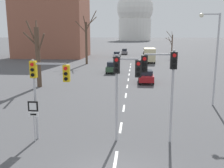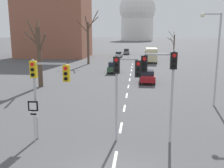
{
  "view_description": "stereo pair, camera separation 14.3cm",
  "coord_description": "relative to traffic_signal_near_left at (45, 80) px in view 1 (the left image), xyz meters",
  "views": [
    {
      "loc": [
        0.89,
        -9.46,
        6.25
      ],
      "look_at": [
        -0.49,
        5.39,
        3.23
      ],
      "focal_mm": 40.0,
      "sensor_mm": 36.0,
      "label": 1
    },
    {
      "loc": [
        1.03,
        -9.44,
        6.25
      ],
      "look_at": [
        -0.49,
        5.39,
        3.23
      ],
      "focal_mm": 40.0,
      "sensor_mm": 36.0,
      "label": 2
    }
  ],
  "objects": [
    {
      "name": "route_sign_post",
      "position": [
        -0.68,
        -0.39,
        -1.95
      ],
      "size": [
        0.6,
        0.08,
        2.51
      ],
      "color": "#B2B2B7",
      "rests_on": "ground_plane"
    },
    {
      "name": "lane_stripe_7",
      "position": [
        4.22,
        29.31,
        -3.66
      ],
      "size": [
        0.16,
        2.0,
        0.01
      ],
      "primitive_type": "cube",
      "color": "silver",
      "rests_on": "ground_plane"
    },
    {
      "name": "lane_stripe_5",
      "position": [
        4.22,
        20.31,
        -3.66
      ],
      "size": [
        0.16,
        2.0,
        0.01
      ],
      "primitive_type": "cube",
      "color": "silver",
      "rests_on": "ground_plane"
    },
    {
      "name": "lane_stripe_3",
      "position": [
        4.22,
        11.31,
        -3.66
      ],
      "size": [
        0.16,
        2.0,
        0.01
      ],
      "primitive_type": "cube",
      "color": "silver",
      "rests_on": "ground_plane"
    },
    {
      "name": "sedan_far_left",
      "position": [
        0.2,
        53.37,
        -2.88
      ],
      "size": [
        1.83,
        4.38,
        1.52
      ],
      "color": "#B7B7BC",
      "rests_on": "ground_plane"
    },
    {
      "name": "lane_stripe_8",
      "position": [
        4.22,
        33.81,
        -3.66
      ],
      "size": [
        0.16,
        2.0,
        0.01
      ],
      "primitive_type": "cube",
      "color": "silver",
      "rests_on": "ground_plane"
    },
    {
      "name": "lane_stripe_9",
      "position": [
        4.22,
        38.31,
        -3.66
      ],
      "size": [
        0.16,
        2.0,
        0.01
      ],
      "primitive_type": "cube",
      "color": "silver",
      "rests_on": "ground_plane"
    },
    {
      "name": "traffic_signal_near_right",
      "position": [
        6.69,
        0.33,
        0.41
      ],
      "size": [
        1.97,
        0.34,
        5.38
      ],
      "color": "#B2B2B7",
      "rests_on": "ground_plane"
    },
    {
      "name": "sedan_near_right",
      "position": [
        1.86,
        63.03,
        -2.8
      ],
      "size": [
        1.76,
        4.36,
        1.71
      ],
      "color": "slate",
      "rests_on": "ground_plane"
    },
    {
      "name": "bare_tree_left_near",
      "position": [
        -6.3,
        14.71,
        0.32
      ],
      "size": [
        3.14,
        3.34,
        7.87
      ],
      "color": "brown",
      "rests_on": "ground_plane"
    },
    {
      "name": "apartment_block_left",
      "position": [
        -17.25,
        53.4,
        5.72
      ],
      "size": [
        18.0,
        14.0,
        18.76
      ],
      "primitive_type": "cube",
      "color": "#935642",
      "rests_on": "ground_plane"
    },
    {
      "name": "sedan_mid_centre",
      "position": [
        1.4,
        26.39,
        -2.76
      ],
      "size": [
        1.76,
        4.16,
        1.81
      ],
      "color": "#2D4C33",
      "rests_on": "ground_plane"
    },
    {
      "name": "delivery_truck",
      "position": [
        8.18,
        41.96,
        -1.96
      ],
      "size": [
        2.44,
        7.2,
        3.14
      ],
      "color": "#333842",
      "rests_on": "ground_plane"
    },
    {
      "name": "lane_stripe_6",
      "position": [
        4.22,
        24.81,
        -3.66
      ],
      "size": [
        0.16,
        2.0,
        0.01
      ],
      "primitive_type": "cube",
      "color": "silver",
      "rests_on": "ground_plane"
    },
    {
      "name": "street_lamp_right",
      "position": [
        11.75,
        8.42,
        1.19
      ],
      "size": [
        1.76,
        0.36,
        7.93
      ],
      "color": "#B2B2B7",
      "rests_on": "ground_plane"
    },
    {
      "name": "traffic_signal_near_left",
      "position": [
        0.0,
        0.0,
        0.0
      ],
      "size": [
        2.29,
        0.34,
        4.82
      ],
      "color": "#B2B2B7",
      "rests_on": "ground_plane"
    },
    {
      "name": "sedan_far_right",
      "position": [
        8.57,
        66.23,
        -2.87
      ],
      "size": [
        1.92,
        4.01,
        1.56
      ],
      "color": "silver",
      "rests_on": "ground_plane"
    },
    {
      "name": "bare_tree_right_near",
      "position": [
        14.62,
        53.78,
        -0.3
      ],
      "size": [
        2.15,
        3.25,
        6.92
      ],
      "color": "brown",
      "rests_on": "ground_plane"
    },
    {
      "name": "lane_stripe_2",
      "position": [
        4.22,
        6.81,
        -3.66
      ],
      "size": [
        0.16,
        2.0,
        0.01
      ],
      "primitive_type": "cube",
      "color": "silver",
      "rests_on": "ground_plane"
    },
    {
      "name": "bare_tree_left_far",
      "position": [
        -4.94,
        37.76,
        1.33
      ],
      "size": [
        4.25,
        4.86,
        10.88
      ],
      "color": "brown",
      "rests_on": "ground_plane"
    },
    {
      "name": "traffic_signal_centre_tall",
      "position": [
        4.5,
        0.22,
        0.2
      ],
      "size": [
        1.57,
        0.34,
        5.11
      ],
      "color": "#B2B2B7",
      "rests_on": "ground_plane"
    },
    {
      "name": "capitol_dome",
      "position": [
        4.22,
        221.01,
        18.76
      ],
      "size": [
        32.58,
        32.58,
        46.02
      ],
      "color": "silver",
      "rests_on": "ground_plane"
    },
    {
      "name": "sedan_near_left",
      "position": [
        6.54,
        18.21,
        -2.81
      ],
      "size": [
        1.94,
        3.85,
        1.67
      ],
      "color": "maroon",
      "rests_on": "ground_plane"
    },
    {
      "name": "lane_stripe_4",
      "position": [
        4.22,
        15.81,
        -3.66
      ],
      "size": [
        0.16,
        2.0,
        0.01
      ],
      "primitive_type": "cube",
      "color": "silver",
      "rests_on": "ground_plane"
    },
    {
      "name": "lane_stripe_1",
      "position": [
        4.22,
        2.31,
        -3.66
      ],
      "size": [
        0.16,
        2.0,
        0.01
      ],
      "primitive_type": "cube",
      "color": "silver",
      "rests_on": "ground_plane"
    },
    {
      "name": "lane_stripe_0",
      "position": [
        4.22,
        -2.19,
        -3.66
      ],
      "size": [
        0.16,
        2.0,
        0.01
      ],
      "primitive_type": "cube",
      "color": "silver",
      "rests_on": "ground_plane"
    }
  ]
}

